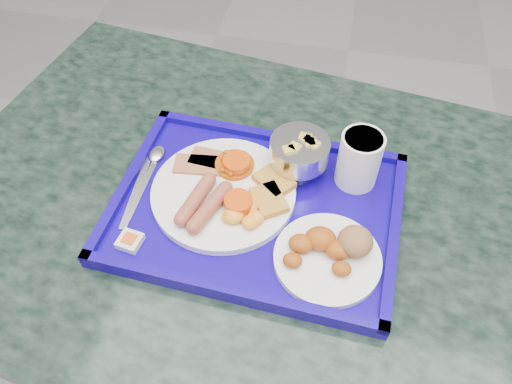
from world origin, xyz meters
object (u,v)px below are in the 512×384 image
table (265,265)px  fruit_bowl (300,151)px  tray (256,209)px  bread_plate (331,252)px  main_plate (227,192)px  juice_cup (359,158)px

table → fruit_bowl: fruit_bowl is taller
tray → bread_plate: (0.14, -0.08, 0.02)m
main_plate → bread_plate: bread_plate is taller
main_plate → fruit_bowl: (0.11, 0.09, 0.03)m
table → main_plate: size_ratio=5.26×
table → juice_cup: juice_cup is taller
main_plate → juice_cup: bearing=21.5°
table → main_plate: 0.24m
bread_plate → fruit_bowl: (-0.08, 0.18, 0.03)m
table → bread_plate: size_ratio=7.78×
tray → main_plate: main_plate is taller
fruit_bowl → main_plate: bearing=-141.9°
tray → bread_plate: size_ratio=2.97×
table → juice_cup: 0.32m
juice_cup → tray: bearing=-149.2°
table → fruit_bowl: bearing=64.2°
bread_plate → juice_cup: size_ratio=1.65×
tray → main_plate: (-0.05, 0.01, 0.02)m
bread_plate → juice_cup: juice_cup is taller
tray → fruit_bowl: bearing=59.6°
main_plate → juice_cup: juice_cup is taller
tray → juice_cup: 0.20m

